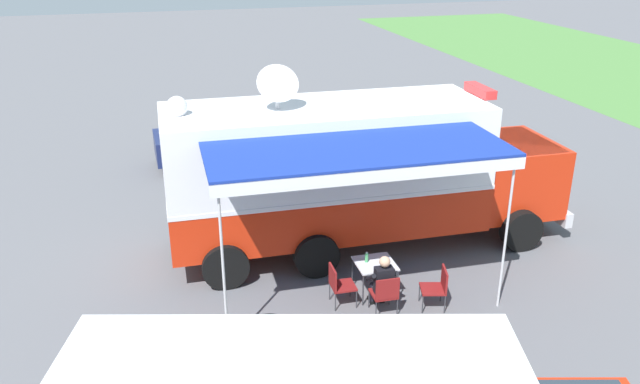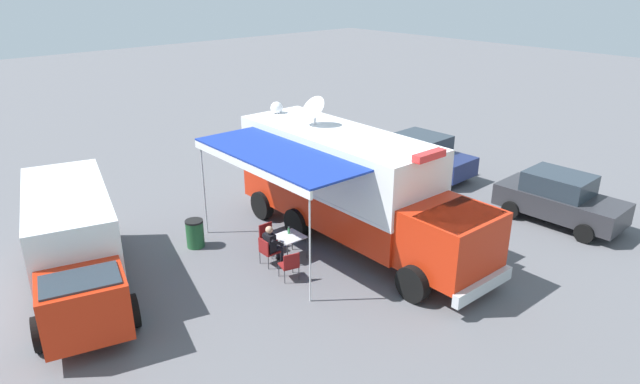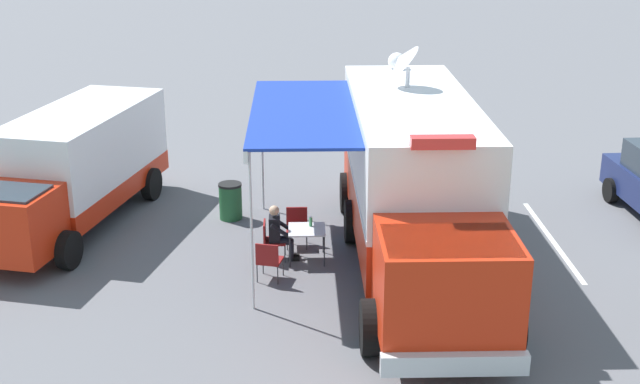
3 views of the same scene
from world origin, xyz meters
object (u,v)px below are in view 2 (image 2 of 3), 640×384
(seated_responder, at_px, (272,244))
(trash_bin, at_px, (195,233))
(folding_table, at_px, (290,238))
(car_behind_truck, at_px, (560,198))
(water_bottle, at_px, (289,230))
(folding_chair_beside_table, at_px, (268,235))
(command_truck, at_px, (351,184))
(support_truck, at_px, (73,243))
(car_far_corner, at_px, (424,155))
(folding_chair_at_table, at_px, (267,250))
(folding_chair_spare_by_truck, at_px, (290,264))

(seated_responder, relative_size, trash_bin, 1.37)
(folding_table, bearing_deg, car_behind_truck, 154.28)
(trash_bin, xyz_separation_m, car_behind_truck, (-10.43, 6.74, 0.42))
(folding_table, xyz_separation_m, water_bottle, (-0.09, -0.16, 0.16))
(folding_chair_beside_table, bearing_deg, seated_responder, 61.84)
(command_truck, distance_m, water_bottle, 2.47)
(support_truck, distance_m, car_far_corner, 14.44)
(seated_responder, relative_size, car_behind_truck, 0.29)
(folding_table, xyz_separation_m, trash_bin, (1.79, -2.58, -0.22))
(water_bottle, height_order, folding_chair_at_table, water_bottle)
(folding_chair_spare_by_truck, bearing_deg, command_truck, -167.43)
(command_truck, relative_size, water_bottle, 42.62)
(folding_table, distance_m, support_truck, 6.04)
(water_bottle, bearing_deg, folding_chair_at_table, 5.15)
(support_truck, bearing_deg, car_behind_truck, 154.76)
(support_truck, bearing_deg, folding_chair_spare_by_truck, 142.77)
(command_truck, bearing_deg, folding_chair_beside_table, -26.18)
(folding_chair_beside_table, relative_size, folding_chair_spare_by_truck, 1.00)
(trash_bin, bearing_deg, folding_table, 124.67)
(folding_chair_at_table, height_order, car_behind_truck, car_behind_truck)
(folding_chair_beside_table, height_order, car_behind_truck, car_behind_truck)
(folding_chair_spare_by_truck, distance_m, car_behind_truck, 9.98)
(command_truck, height_order, folding_chair_spare_by_truck, command_truck)
(water_bottle, distance_m, trash_bin, 3.09)
(command_truck, height_order, car_behind_truck, command_truck)
(folding_chair_at_table, bearing_deg, car_far_corner, -168.72)
(trash_bin, height_order, car_behind_truck, car_behind_truck)
(command_truck, height_order, trash_bin, command_truck)
(folding_table, xyz_separation_m, seated_responder, (0.61, -0.07, -0.02))
(folding_chair_spare_by_truck, bearing_deg, folding_chair_at_table, -91.32)
(folding_table, height_order, car_far_corner, car_far_corner)
(car_far_corner, bearing_deg, folding_chair_at_table, 11.28)
(car_far_corner, bearing_deg, water_bottle, 11.88)
(trash_bin, distance_m, car_behind_truck, 12.42)
(folding_chair_beside_table, bearing_deg, car_behind_truck, 150.44)
(water_bottle, relative_size, folding_chair_beside_table, 0.26)
(water_bottle, bearing_deg, folding_chair_spare_by_truck, 52.41)
(folding_chair_at_table, distance_m, car_far_corner, 9.96)
(folding_chair_beside_table, bearing_deg, trash_bin, -47.44)
(folding_chair_spare_by_truck, distance_m, car_far_corner, 10.26)
(command_truck, distance_m, folding_chair_beside_table, 3.07)
(trash_bin, bearing_deg, car_behind_truck, 147.10)
(seated_responder, bearing_deg, trash_bin, -64.90)
(seated_responder, height_order, car_behind_truck, car_behind_truck)
(command_truck, distance_m, seated_responder, 3.16)
(folding_chair_at_table, bearing_deg, support_truck, -27.33)
(water_bottle, relative_size, folding_chair_at_table, 0.26)
(water_bottle, distance_m, car_behind_truck, 9.58)
(car_behind_truck, height_order, car_far_corner, same)
(folding_chair_at_table, height_order, seated_responder, seated_responder)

